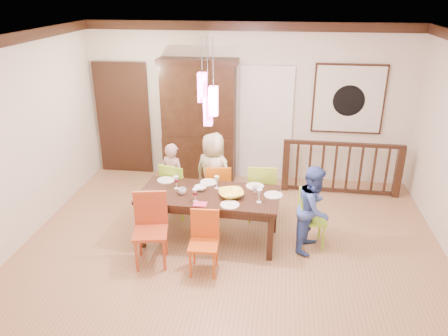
# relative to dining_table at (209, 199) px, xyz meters

# --- Properties ---
(floor) EXTENTS (6.00, 6.00, 0.00)m
(floor) POSITION_rel_dining_table_xyz_m (0.33, -0.11, -0.66)
(floor) COLOR #A26E4E
(floor) RESTS_ON ground
(ceiling) EXTENTS (6.00, 6.00, 0.00)m
(ceiling) POSITION_rel_dining_table_xyz_m (0.33, -0.11, 2.24)
(ceiling) COLOR white
(ceiling) RESTS_ON wall_back
(wall_back) EXTENTS (6.00, 0.00, 6.00)m
(wall_back) POSITION_rel_dining_table_xyz_m (0.33, 2.39, 0.79)
(wall_back) COLOR beige
(wall_back) RESTS_ON floor
(wall_left) EXTENTS (0.00, 5.00, 5.00)m
(wall_left) POSITION_rel_dining_table_xyz_m (-2.67, -0.11, 0.79)
(wall_left) COLOR beige
(wall_left) RESTS_ON floor
(crown_molding) EXTENTS (6.00, 5.00, 0.16)m
(crown_molding) POSITION_rel_dining_table_xyz_m (0.33, -0.11, 2.16)
(crown_molding) COLOR black
(crown_molding) RESTS_ON wall_back
(panel_door) EXTENTS (1.04, 0.07, 2.24)m
(panel_door) POSITION_rel_dining_table_xyz_m (-2.07, 2.34, 0.39)
(panel_door) COLOR black
(panel_door) RESTS_ON wall_back
(white_doorway) EXTENTS (0.97, 0.05, 2.22)m
(white_doorway) POSITION_rel_dining_table_xyz_m (0.68, 2.36, 0.39)
(white_doorway) COLOR silver
(white_doorway) RESTS_ON wall_back
(painting) EXTENTS (1.25, 0.06, 1.25)m
(painting) POSITION_rel_dining_table_xyz_m (2.13, 2.36, 0.94)
(painting) COLOR black
(painting) RESTS_ON wall_back
(pendant_cluster) EXTENTS (0.27, 0.21, 1.14)m
(pendant_cluster) POSITION_rel_dining_table_xyz_m (0.00, -0.00, 1.45)
(pendant_cluster) COLOR #F148A0
(pendant_cluster) RESTS_ON ceiling
(dining_table) EXTENTS (2.02, 0.99, 0.75)m
(dining_table) POSITION_rel_dining_table_xyz_m (0.00, 0.00, 0.00)
(dining_table) COLOR black
(dining_table) RESTS_ON floor
(chair_far_left) EXTENTS (0.52, 0.52, 0.91)m
(chair_far_left) POSITION_rel_dining_table_xyz_m (-0.63, 0.69, -0.14)
(chair_far_left) COLOR #8CC82B
(chair_far_left) RESTS_ON floor
(chair_far_mid) EXTENTS (0.45, 0.45, 0.89)m
(chair_far_mid) POSITION_rel_dining_table_xyz_m (0.02, 0.80, -0.15)
(chair_far_mid) COLOR #C05A0B
(chair_far_mid) RESTS_ON floor
(chair_far_right) EXTENTS (0.45, 0.45, 0.96)m
(chair_far_right) POSITION_rel_dining_table_xyz_m (0.71, 0.72, -0.11)
(chair_far_right) COLOR #8CAF2A
(chair_far_right) RESTS_ON floor
(chair_near_left) EXTENTS (0.52, 0.52, 0.98)m
(chair_near_left) POSITION_rel_dining_table_xyz_m (-0.67, -0.70, -0.10)
(chair_near_left) COLOR #A9401E
(chair_near_left) RESTS_ON floor
(chair_near_mid) EXTENTS (0.39, 0.39, 0.83)m
(chair_near_mid) POSITION_rel_dining_table_xyz_m (0.05, -0.79, -0.19)
(chair_near_mid) COLOR #C34D14
(chair_near_mid) RESTS_ON floor
(chair_end_right) EXTENTS (0.41, 0.41, 0.84)m
(chair_end_right) POSITION_rel_dining_table_xyz_m (1.47, 0.06, -0.18)
(chair_end_right) COLOR #8DCE28
(chair_end_right) RESTS_ON floor
(china_hutch) EXTENTS (1.44, 0.46, 2.28)m
(china_hutch) POSITION_rel_dining_table_xyz_m (-0.55, 2.19, 0.48)
(china_hutch) COLOR black
(china_hutch) RESTS_ON floor
(balustrade) EXTENTS (2.07, 0.12, 0.96)m
(balustrade) POSITION_rel_dining_table_xyz_m (2.06, 1.84, -0.16)
(balustrade) COLOR black
(balustrade) RESTS_ON floor
(person_far_left) EXTENTS (0.50, 0.42, 1.18)m
(person_far_left) POSITION_rel_dining_table_xyz_m (-0.73, 0.81, -0.07)
(person_far_left) COLOR #D4A1A4
(person_far_left) RESTS_ON floor
(person_far_mid) EXTENTS (0.77, 0.63, 1.35)m
(person_far_mid) POSITION_rel_dining_table_xyz_m (-0.08, 0.89, 0.01)
(person_far_mid) COLOR beige
(person_far_mid) RESTS_ON floor
(person_end_right) EXTENTS (0.65, 0.73, 1.25)m
(person_end_right) POSITION_rel_dining_table_xyz_m (1.47, -0.04, -0.04)
(person_end_right) COLOR #3D58AD
(person_end_right) RESTS_ON floor
(serving_bowl) EXTENTS (0.43, 0.43, 0.09)m
(serving_bowl) POSITION_rel_dining_table_xyz_m (0.32, -0.06, 0.13)
(serving_bowl) COLOR yellow
(serving_bowl) RESTS_ON dining_table
(small_bowl) EXTENTS (0.24, 0.24, 0.06)m
(small_bowl) POSITION_rel_dining_table_xyz_m (-0.14, 0.09, 0.12)
(small_bowl) COLOR white
(small_bowl) RESTS_ON dining_table
(cup_left) EXTENTS (0.16, 0.16, 0.09)m
(cup_left) POSITION_rel_dining_table_xyz_m (-0.38, -0.08, 0.14)
(cup_left) COLOR silver
(cup_left) RESTS_ON dining_table
(cup_right) EXTENTS (0.13, 0.13, 0.09)m
(cup_right) POSITION_rel_dining_table_xyz_m (0.65, 0.13, 0.13)
(cup_right) COLOR silver
(cup_right) RESTS_ON dining_table
(plate_far_left) EXTENTS (0.26, 0.26, 0.01)m
(plate_far_left) POSITION_rel_dining_table_xyz_m (-0.72, 0.34, 0.10)
(plate_far_left) COLOR white
(plate_far_left) RESTS_ON dining_table
(plate_far_mid) EXTENTS (0.26, 0.26, 0.01)m
(plate_far_mid) POSITION_rel_dining_table_xyz_m (-0.06, 0.35, 0.10)
(plate_far_mid) COLOR white
(plate_far_mid) RESTS_ON dining_table
(plate_far_right) EXTENTS (0.26, 0.26, 0.01)m
(plate_far_right) POSITION_rel_dining_table_xyz_m (0.63, 0.31, 0.10)
(plate_far_right) COLOR white
(plate_far_right) RESTS_ON dining_table
(plate_near_left) EXTENTS (0.26, 0.26, 0.01)m
(plate_near_left) POSITION_rel_dining_table_xyz_m (-0.69, -0.33, 0.10)
(plate_near_left) COLOR white
(plate_near_left) RESTS_ON dining_table
(plate_near_mid) EXTENTS (0.26, 0.26, 0.01)m
(plate_near_mid) POSITION_rel_dining_table_xyz_m (0.33, -0.33, 0.10)
(plate_near_mid) COLOR white
(plate_near_mid) RESTS_ON dining_table
(plate_end_right) EXTENTS (0.26, 0.26, 0.01)m
(plate_end_right) POSITION_rel_dining_table_xyz_m (0.90, 0.05, 0.10)
(plate_end_right) COLOR white
(plate_end_right) RESTS_ON dining_table
(wine_glass_a) EXTENTS (0.08, 0.08, 0.19)m
(wine_glass_a) POSITION_rel_dining_table_xyz_m (-0.50, 0.09, 0.18)
(wine_glass_a) COLOR #590C19
(wine_glass_a) RESTS_ON dining_table
(wine_glass_b) EXTENTS (0.08, 0.08, 0.19)m
(wine_glass_b) POSITION_rel_dining_table_xyz_m (0.08, 0.18, 0.18)
(wine_glass_b) COLOR silver
(wine_glass_b) RESTS_ON dining_table
(wine_glass_c) EXTENTS (0.08, 0.08, 0.19)m
(wine_glass_c) POSITION_rel_dining_table_xyz_m (-0.15, -0.28, 0.18)
(wine_glass_c) COLOR #590C19
(wine_glass_c) RESTS_ON dining_table
(wine_glass_d) EXTENTS (0.08, 0.08, 0.19)m
(wine_glass_d) POSITION_rel_dining_table_xyz_m (0.72, -0.18, 0.18)
(wine_glass_d) COLOR silver
(wine_glass_d) RESTS_ON dining_table
(napkin) EXTENTS (0.18, 0.14, 0.01)m
(napkin) POSITION_rel_dining_table_xyz_m (-0.06, -0.36, 0.10)
(napkin) COLOR #D83359
(napkin) RESTS_ON dining_table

